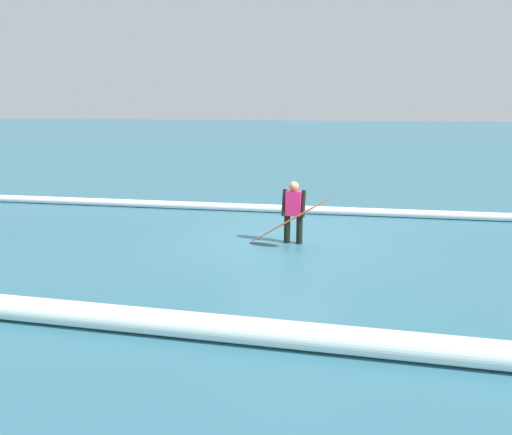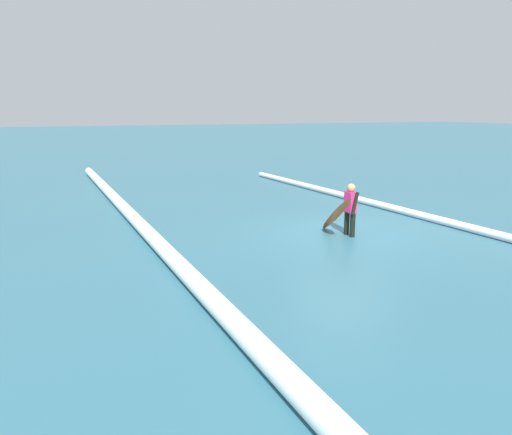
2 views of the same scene
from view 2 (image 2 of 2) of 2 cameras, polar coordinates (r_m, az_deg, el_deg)
The scene contains 5 objects.
ground_plane at distance 13.17m, azimuth 10.42°, elevation -1.94°, with size 189.97×189.97×0.00m, color #306678.
surfer at distance 12.87m, azimuth 11.10°, elevation 1.24°, with size 0.52×0.26×1.39m.
surfboard at distance 12.69m, azimuth 9.45°, elevation 0.37°, with size 1.96×0.71×1.25m.
wave_crest_foreground at distance 14.17m, azimuth 25.11°, elevation -1.45°, with size 0.23×0.23×25.86m, color white.
wave_crest_midground at distance 13.71m, azimuth -13.60°, elevation -0.75°, with size 0.35×0.35×25.97m, color white.
Camera 2 is at (-10.59, 7.12, 3.26)m, focal length 33.81 mm.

